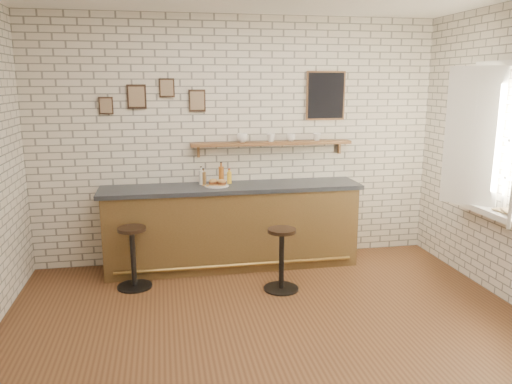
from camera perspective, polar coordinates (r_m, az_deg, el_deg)
ground at (r=4.73m, az=1.98°, el=-15.47°), size 5.00×5.00×0.00m
bar_counter at (r=6.08m, az=-2.73°, el=-3.90°), size 3.10×0.65×1.01m
sandwich_plate at (r=5.92m, az=-4.51°, el=0.73°), size 0.28×0.28×0.01m
ciabatta_sandwich at (r=5.92m, az=-4.42°, el=1.12°), size 0.23×0.17×0.07m
potato_chips at (r=5.92m, az=-4.76°, el=0.79°), size 0.26×0.18×0.00m
bitters_bottle_brown at (r=6.03m, az=-6.02°, el=1.62°), size 0.06×0.06×0.20m
bitters_bottle_white at (r=6.02m, az=-6.27°, el=1.70°), size 0.06×0.06×0.22m
bitters_bottle_amber at (r=6.04m, az=-4.00°, el=1.97°), size 0.06×0.06×0.27m
condiment_bottle_yellow at (r=6.06m, az=-3.07°, el=1.70°), size 0.06×0.06×0.18m
bar_stool_left at (r=5.64m, az=-13.86°, el=-7.05°), size 0.38×0.38×0.69m
bar_stool_right at (r=5.43m, az=2.94°, el=-7.46°), size 0.38×0.38×0.69m
wall_shelf at (r=6.17m, az=1.83°, el=5.58°), size 2.00×0.18×0.18m
shelf_cup_a at (r=6.09m, az=-1.58°, el=6.21°), size 0.14×0.14×0.11m
shelf_cup_b at (r=6.16m, az=1.74°, el=6.23°), size 0.14×0.14×0.10m
shelf_cup_c at (r=6.22m, az=4.01°, el=6.22°), size 0.12×0.12×0.09m
shelf_cup_d at (r=6.31m, az=6.98°, el=6.27°), size 0.11×0.11×0.09m
back_wall_decor at (r=6.17m, az=0.11°, el=10.87°), size 2.96×0.02×0.56m
window_sill at (r=5.66m, az=25.80°, el=-2.27°), size 0.20×1.35×0.06m
casement_window at (r=5.50m, az=26.18°, el=5.28°), size 0.40×1.30×1.56m
book_lower at (r=5.57m, az=26.15°, el=-2.07°), size 0.22×0.27×0.02m
book_upper at (r=5.54m, az=26.40°, el=-1.96°), size 0.24×0.27×0.02m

